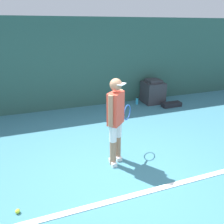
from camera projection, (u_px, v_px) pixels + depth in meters
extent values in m
plane|color=teal|center=(121.00, 176.00, 3.95)|extent=(24.00, 24.00, 0.00)
cube|color=#2D564C|center=(76.00, 65.00, 6.82)|extent=(24.00, 0.10, 2.78)
cube|color=white|center=(134.00, 195.00, 3.49)|extent=(21.60, 0.10, 0.01)
cylinder|color=#A37556|center=(113.00, 153.00, 4.19)|extent=(0.12, 0.12, 0.51)
cylinder|color=white|center=(113.00, 134.00, 4.04)|extent=(0.14, 0.14, 0.31)
cube|color=white|center=(113.00, 162.00, 4.27)|extent=(0.10, 0.24, 0.08)
cylinder|color=#A37556|center=(118.00, 148.00, 4.37)|extent=(0.12, 0.12, 0.51)
cylinder|color=white|center=(118.00, 129.00, 4.22)|extent=(0.14, 0.14, 0.31)
cube|color=white|center=(118.00, 157.00, 4.45)|extent=(0.10, 0.24, 0.08)
cube|color=#E54C38|center=(116.00, 108.00, 3.96)|extent=(0.38, 0.38, 0.61)
sphere|color=#A37556|center=(116.00, 85.00, 3.79)|extent=(0.22, 0.22, 0.22)
cube|color=white|center=(121.00, 84.00, 3.74)|extent=(0.21, 0.21, 0.02)
cylinder|color=#A37556|center=(111.00, 111.00, 3.79)|extent=(0.09, 0.09, 0.58)
cylinder|color=#A37556|center=(120.00, 104.00, 4.11)|extent=(0.09, 0.09, 0.58)
cylinder|color=black|center=(122.00, 117.00, 4.30)|extent=(0.16, 0.16, 0.03)
torus|color=#2851B2|center=(127.00, 112.00, 4.51)|extent=(0.26, 0.25, 0.33)
sphere|color=#D1E533|center=(18.00, 211.00, 3.15)|extent=(0.07, 0.07, 0.07)
cube|color=#333338|center=(153.00, 92.00, 7.60)|extent=(0.67, 0.69, 0.72)
cube|color=#333338|center=(154.00, 81.00, 7.45)|extent=(0.47, 0.48, 0.10)
cube|color=black|center=(171.00, 104.00, 7.30)|extent=(0.66, 0.26, 0.14)
cylinder|color=#33ADD6|center=(137.00, 101.00, 7.51)|extent=(0.09, 0.09, 0.21)
cylinder|color=black|center=(137.00, 98.00, 7.46)|extent=(0.05, 0.05, 0.02)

